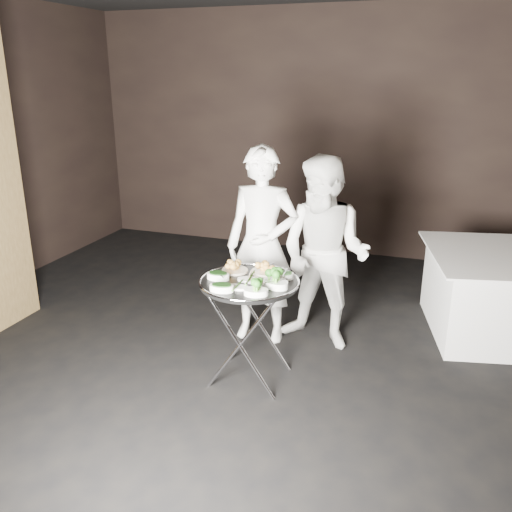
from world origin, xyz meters
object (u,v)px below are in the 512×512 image
(waiter_left, at_px, (262,246))
(waiter_right, at_px, (325,254))
(tray_stand, at_px, (249,326))
(dining_table, at_px, (502,294))
(serving_tray, at_px, (249,282))

(waiter_left, relative_size, waiter_right, 1.04)
(tray_stand, distance_m, dining_table, 2.37)
(dining_table, bearing_deg, serving_tray, -141.82)
(tray_stand, xyz_separation_m, waiter_left, (-0.14, 0.70, 0.40))
(waiter_right, bearing_deg, waiter_left, -162.81)
(waiter_right, xyz_separation_m, dining_table, (1.47, 0.71, -0.44))
(tray_stand, relative_size, dining_table, 0.60)
(tray_stand, bearing_deg, dining_table, 38.18)
(waiter_right, bearing_deg, tray_stand, -105.85)
(waiter_left, distance_m, dining_table, 2.19)
(tray_stand, xyz_separation_m, dining_table, (1.86, 1.46, -0.07))
(tray_stand, height_order, serving_tray, serving_tray)
(waiter_left, distance_m, waiter_right, 0.53)
(tray_stand, xyz_separation_m, serving_tray, (0.00, 0.00, 0.35))
(serving_tray, bearing_deg, dining_table, 38.18)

